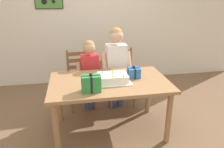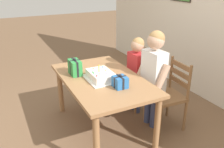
# 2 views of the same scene
# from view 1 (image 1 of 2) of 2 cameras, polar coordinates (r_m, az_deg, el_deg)

# --- Properties ---
(ground_plane) EXTENTS (20.00, 20.00, 0.00)m
(ground_plane) POSITION_cam_1_polar(r_m,az_deg,el_deg) (3.10, -0.62, -14.45)
(ground_plane) COLOR brown
(back_wall) EXTENTS (6.40, 0.11, 2.60)m
(back_wall) POSITION_cam_1_polar(r_m,az_deg,el_deg) (4.44, -4.97, 14.43)
(back_wall) COLOR silver
(back_wall) RESTS_ON ground
(dining_table) EXTENTS (1.50, 0.91, 0.73)m
(dining_table) POSITION_cam_1_polar(r_m,az_deg,el_deg) (2.78, -0.67, -3.62)
(dining_table) COLOR #9E7047
(dining_table) RESTS_ON ground
(birthday_cake) EXTENTS (0.44, 0.34, 0.19)m
(birthday_cake) POSITION_cam_1_polar(r_m,az_deg,el_deg) (2.70, 0.19, -1.14)
(birthday_cake) COLOR white
(birthday_cake) RESTS_ON dining_table
(gift_box_red_large) EXTENTS (0.22, 0.13, 0.23)m
(gift_box_red_large) POSITION_cam_1_polar(r_m,az_deg,el_deg) (2.44, -5.52, -2.52)
(gift_box_red_large) COLOR #2D8E42
(gift_box_red_large) RESTS_ON dining_table
(gift_box_beside_cake) EXTENTS (0.16, 0.15, 0.16)m
(gift_box_beside_cake) POSITION_cam_1_polar(r_m,az_deg,el_deg) (2.85, 5.75, 0.37)
(gift_box_beside_cake) COLOR #286BB7
(gift_box_beside_cake) RESTS_ON dining_table
(chair_left) EXTENTS (0.46, 0.46, 0.92)m
(chair_left) POSITION_cam_1_polar(r_m,az_deg,el_deg) (3.55, -8.08, -1.26)
(chair_left) COLOR brown
(chair_left) RESTS_ON ground
(chair_right) EXTENTS (0.45, 0.45, 0.92)m
(chair_right) POSITION_cam_1_polar(r_m,az_deg,el_deg) (3.63, 2.36, -0.57)
(chair_right) COLOR brown
(chair_right) RESTS_ON ground
(child_older) EXTENTS (0.48, 0.28, 1.31)m
(child_older) POSITION_cam_1_polar(r_m,az_deg,el_deg) (3.33, 1.09, 3.43)
(child_older) COLOR #38426B
(child_older) RESTS_ON ground
(child_younger) EXTENTS (0.41, 0.24, 1.13)m
(child_younger) POSITION_cam_1_polar(r_m,az_deg,el_deg) (3.32, -5.82, 1.27)
(child_younger) COLOR #38426B
(child_younger) RESTS_ON ground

